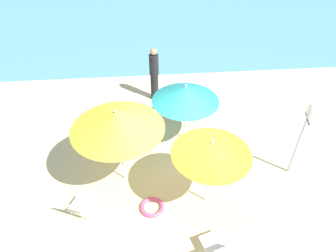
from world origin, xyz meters
TOP-DOWN VIEW (x-y plane):
  - ground_plane at (0.00, 0.00)m, footprint 40.00×40.00m
  - sea_water at (0.00, 13.22)m, footprint 40.00×16.00m
  - umbrella_orange at (0.43, -0.70)m, footprint 1.66×1.66m
  - umbrella_teal at (0.21, 1.55)m, footprint 1.80×1.80m
  - umbrella_yellow at (-1.48, 0.15)m, footprint 2.07×2.07m
  - beach_chair_a at (-2.45, -0.86)m, footprint 0.65×0.70m
  - beach_chair_b at (-1.00, 1.41)m, footprint 0.71×0.73m
  - beach_chair_c at (0.42, -2.05)m, footprint 0.64×0.72m
  - person_a at (-0.52, 3.66)m, footprint 0.30×0.30m
  - person_b at (0.80, 2.60)m, footprint 0.56×0.32m
  - warning_sign at (2.73, 0.01)m, footprint 0.15×0.43m
  - swim_ring at (-0.83, -0.83)m, footprint 0.56×0.56m
  - beach_bag at (0.98, 0.35)m, footprint 0.17×0.22m

SIDE VIEW (x-z plane):
  - ground_plane at x=0.00m, z-range 0.00..0.00m
  - sea_water at x=0.00m, z-range 0.00..0.01m
  - swim_ring at x=-0.83m, z-range 0.00..0.09m
  - beach_bag at x=0.98m, z-range 0.00..0.28m
  - beach_chair_a at x=-2.45m, z-range 0.00..0.62m
  - beach_chair_c at x=0.42m, z-range -0.01..0.66m
  - beach_chair_b at x=-1.00m, z-range 0.02..0.65m
  - person_b at x=0.80m, z-range -0.01..0.92m
  - person_a at x=-0.52m, z-range 0.02..1.85m
  - warning_sign at x=2.73m, z-range 0.30..2.40m
  - umbrella_teal at x=0.21m, z-range 0.63..2.43m
  - umbrella_orange at x=0.43m, z-range 0.73..2.62m
  - umbrella_yellow at x=-1.48m, z-range 0.79..2.92m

